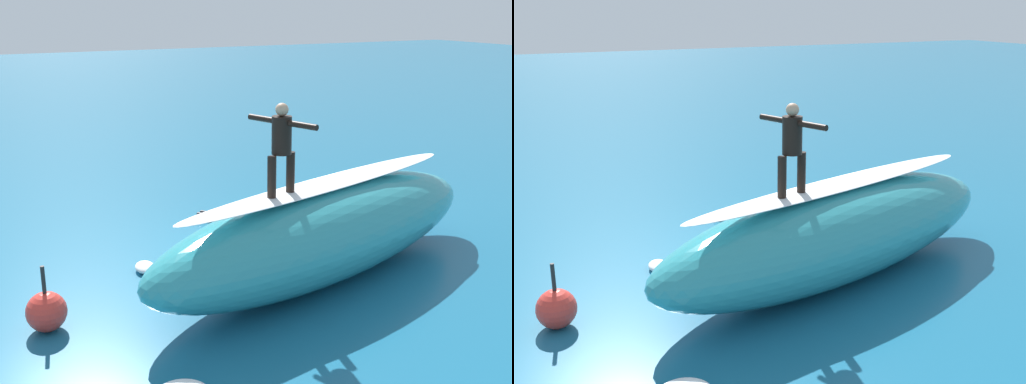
{
  "view_description": "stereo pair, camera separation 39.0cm",
  "coord_description": "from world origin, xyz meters",
  "views": [
    {
      "loc": [
        6.5,
        11.62,
        5.19
      ],
      "look_at": [
        0.51,
        0.18,
        1.39
      ],
      "focal_mm": 45.5,
      "sensor_mm": 36.0,
      "label": 1
    },
    {
      "loc": [
        6.16,
        11.8,
        5.19
      ],
      "look_at": [
        0.51,
        0.18,
        1.39
      ],
      "focal_mm": 45.5,
      "sensor_mm": 36.0,
      "label": 2
    }
  ],
  "objects": [
    {
      "name": "surfboard_paddling",
      "position": [
        -0.02,
        -1.77,
        0.03
      ],
      "size": [
        1.75,
        2.01,
        0.06
      ],
      "primitive_type": "ellipsoid",
      "rotation": [
        0.0,
        0.0,
        2.25
      ],
      "color": "silver",
      "rests_on": "ground_plane"
    },
    {
      "name": "surfer_riding",
      "position": [
        1.03,
        2.12,
        2.86
      ],
      "size": [
        0.62,
        1.49,
        1.62
      ],
      "rotation": [
        0.0,
        0.0,
        0.32
      ],
      "color": "black",
      "rests_on": "surfboard_riding"
    },
    {
      "name": "foam_patch_far",
      "position": [
        1.94,
        0.19,
        0.07
      ],
      "size": [
        0.64,
        0.53,
        0.15
      ],
      "primitive_type": "ellipsoid",
      "rotation": [
        0.0,
        0.0,
        0.18
      ],
      "color": "white",
      "rests_on": "ground_plane"
    },
    {
      "name": "buoy_marker",
      "position": [
        5.08,
        1.54,
        0.34
      ],
      "size": [
        0.67,
        0.67,
        1.13
      ],
      "color": "red",
      "rests_on": "ground_plane"
    },
    {
      "name": "surfboard_riding",
      "position": [
        1.03,
        2.12,
        1.88
      ],
      "size": [
        2.11,
        1.11,
        0.08
      ],
      "primitive_type": "ellipsoid",
      "rotation": [
        0.0,
        0.0,
        0.32
      ],
      "color": "silver",
      "rests_on": "wave_crest"
    },
    {
      "name": "surfer_paddling",
      "position": [
        0.06,
        -1.86,
        0.19
      ],
      "size": [
        1.18,
        1.4,
        0.3
      ],
      "rotation": [
        0.0,
        0.0,
        2.25
      ],
      "color": "black",
      "rests_on": "surfboard_paddling"
    },
    {
      "name": "wave_crest",
      "position": [
        -0.2,
        1.78,
        0.92
      ],
      "size": [
        8.85,
        4.51,
        1.84
      ],
      "primitive_type": "ellipsoid",
      "rotation": [
        0.0,
        0.0,
        0.28
      ],
      "color": "teal",
      "rests_on": "ground_plane"
    },
    {
      "name": "ground_plane",
      "position": [
        0.0,
        0.0,
        0.0
      ],
      "size": [
        120.0,
        120.0,
        0.0
      ],
      "primitive_type": "plane",
      "color": "#196084"
    },
    {
      "name": "foam_patch_mid",
      "position": [
        2.89,
        -0.05,
        0.09
      ],
      "size": [
        0.47,
        0.63,
        0.17
      ],
      "primitive_type": "ellipsoid",
      "rotation": [
        0.0,
        0.0,
        1.44
      ],
      "color": "white",
      "rests_on": "ground_plane"
    },
    {
      "name": "wave_foam_lip",
      "position": [
        -0.2,
        1.78,
        1.88
      ],
      "size": [
        7.21,
        2.74,
        0.08
      ],
      "primitive_type": "ellipsoid",
      "rotation": [
        0.0,
        0.0,
        0.28
      ],
      "color": "white",
      "rests_on": "wave_crest"
    }
  ]
}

